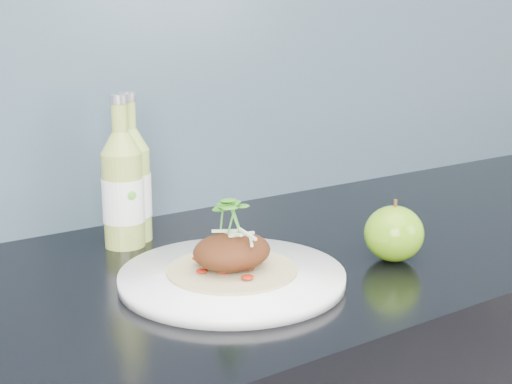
{
  "coord_description": "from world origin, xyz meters",
  "views": [
    {
      "loc": [
        -0.49,
        0.89,
        1.24
      ],
      "look_at": [
        0.06,
        1.69,
        1.0
      ],
      "focal_mm": 50.0,
      "sensor_mm": 36.0,
      "label": 1
    }
  ],
  "objects_px": {
    "dinner_plate": "(232,277)",
    "cider_bottle_right": "(131,185)",
    "cider_bottle_left": "(123,190)",
    "green_apple": "(394,234)"
  },
  "relations": [
    {
      "from": "dinner_plate",
      "to": "cider_bottle_right",
      "type": "distance_m",
      "value": 0.26
    },
    {
      "from": "cider_bottle_left",
      "to": "dinner_plate",
      "type": "bearing_deg",
      "value": -79.93
    },
    {
      "from": "green_apple",
      "to": "cider_bottle_left",
      "type": "relative_size",
      "value": 0.39
    },
    {
      "from": "green_apple",
      "to": "cider_bottle_left",
      "type": "height_order",
      "value": "cider_bottle_left"
    },
    {
      "from": "green_apple",
      "to": "cider_bottle_right",
      "type": "distance_m",
      "value": 0.41
    },
    {
      "from": "dinner_plate",
      "to": "cider_bottle_left",
      "type": "bearing_deg",
      "value": 102.17
    },
    {
      "from": "dinner_plate",
      "to": "green_apple",
      "type": "relative_size",
      "value": 3.57
    },
    {
      "from": "cider_bottle_left",
      "to": "cider_bottle_right",
      "type": "relative_size",
      "value": 1.0
    },
    {
      "from": "dinner_plate",
      "to": "cider_bottle_right",
      "type": "relative_size",
      "value": 1.4
    },
    {
      "from": "cider_bottle_left",
      "to": "cider_bottle_right",
      "type": "xyz_separation_m",
      "value": [
        0.02,
        0.02,
        0.0
      ]
    }
  ]
}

